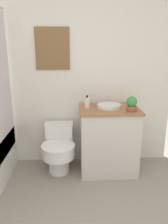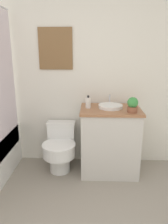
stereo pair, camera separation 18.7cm
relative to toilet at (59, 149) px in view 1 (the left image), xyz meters
name	(u,v)px [view 1 (the left image)]	position (x,y,z in m)	size (l,w,h in m)	color
wall_back	(48,71)	(-0.13, 0.31, 0.95)	(3.24, 0.07, 2.50)	silver
toilet	(59,149)	(0.00, 0.00, 0.00)	(0.41, 0.54, 0.60)	white
vanity	(108,140)	(0.63, 0.00, 0.12)	(0.72, 0.55, 0.83)	beige
sink	(109,106)	(0.63, 0.02, 0.55)	(0.29, 0.33, 0.13)	white
soap_bottle	(87,103)	(0.36, 0.01, 0.60)	(0.06, 0.06, 0.15)	silver
potted_plant	(132,104)	(0.86, -0.16, 0.62)	(0.12, 0.12, 0.17)	brown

